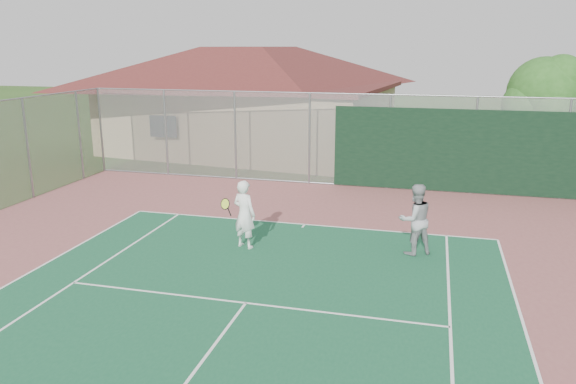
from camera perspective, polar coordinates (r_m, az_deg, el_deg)
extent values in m
cylinder|color=gray|center=(25.04, -18.47, 5.95)|extent=(0.08, 0.08, 3.50)
cylinder|color=gray|center=(23.56, -12.29, 5.86)|extent=(0.08, 0.08, 3.50)
cylinder|color=gray|center=(22.37, -5.37, 5.68)|extent=(0.08, 0.08, 3.50)
cylinder|color=gray|center=(21.54, 2.19, 5.39)|extent=(0.08, 0.08, 3.50)
cylinder|color=gray|center=(21.11, 10.20, 4.97)|extent=(0.08, 0.08, 3.50)
cylinder|color=gray|center=(21.11, 18.36, 4.45)|extent=(0.08, 0.08, 3.50)
cylinder|color=gray|center=(21.52, 26.35, 3.85)|extent=(0.08, 0.08, 3.50)
cylinder|color=gray|center=(21.14, 4.93, 9.94)|extent=(20.00, 0.05, 0.05)
cylinder|color=gray|center=(21.70, 4.73, 0.83)|extent=(20.00, 0.05, 0.05)
cube|color=#999EA0|center=(21.36, 4.82, 5.26)|extent=(20.00, 0.02, 3.50)
cube|color=black|center=(21.09, 18.32, 3.89)|extent=(10.00, 0.04, 3.00)
cylinder|color=gray|center=(23.81, -20.41, 5.37)|extent=(0.08, 0.08, 3.50)
cylinder|color=gray|center=(21.46, -24.93, 3.99)|extent=(0.08, 0.08, 3.50)
cube|color=#999EA0|center=(21.46, -24.93, 3.99)|extent=(0.02, 9.00, 3.50)
cube|color=tan|center=(28.76, -3.80, 7.44)|extent=(13.82, 10.05, 3.22)
cube|color=#5D2522|center=(28.60, -3.85, 10.75)|extent=(14.41, 10.65, 0.19)
pyramid|color=#5D2522|center=(28.53, -3.92, 14.52)|extent=(15.20, 11.06, 1.93)
cube|color=black|center=(24.11, -2.14, 4.89)|extent=(0.97, 0.06, 2.26)
cube|color=#973423|center=(26.27, -7.97, 3.93)|extent=(3.33, 0.70, 0.06)
cube|color=#B2B5BA|center=(26.07, -8.19, 3.34)|extent=(3.32, 0.66, 0.04)
cube|color=#973423|center=(26.76, -7.51, 4.98)|extent=(3.33, 0.70, 0.06)
cube|color=#B2B5BA|center=(26.54, -7.72, 4.41)|extent=(3.32, 0.66, 0.04)
cube|color=#973423|center=(27.25, -7.06, 5.99)|extent=(3.33, 0.70, 0.06)
cube|color=#B2B5BA|center=(27.03, -7.26, 5.44)|extent=(3.32, 0.66, 0.04)
cube|color=#B2B5BA|center=(27.40, -10.51, 4.74)|extent=(0.30, 1.98, 1.21)
cube|color=#B2B5BA|center=(26.25, -4.36, 4.51)|extent=(0.30, 1.98, 1.21)
cylinder|color=#3D2816|center=(26.03, 24.06, 4.72)|extent=(0.33, 0.33, 2.59)
sphere|color=#225219|center=(25.80, 24.54, 9.16)|extent=(2.95, 2.95, 2.95)
sphere|color=#225219|center=(26.25, 26.15, 8.24)|extent=(2.03, 2.03, 2.03)
sphere|color=#225219|center=(25.36, 22.90, 8.20)|extent=(1.85, 1.85, 1.85)
sphere|color=#225219|center=(25.07, 25.12, 7.69)|extent=(1.66, 1.66, 1.66)
sphere|color=#225219|center=(26.50, 23.64, 8.96)|extent=(1.85, 1.85, 1.85)
sphere|color=#225219|center=(25.68, 25.99, 10.43)|extent=(1.85, 1.85, 1.85)
imported|color=white|center=(14.79, -4.45, -2.33)|extent=(0.77, 0.64, 1.83)
imported|color=#989A9C|center=(14.65, 12.79, -2.80)|extent=(1.13, 1.05, 1.84)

